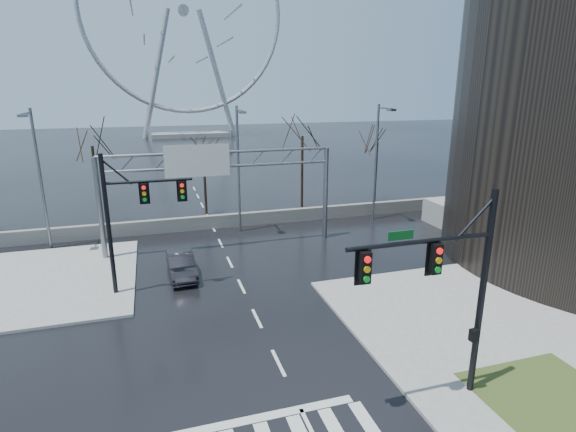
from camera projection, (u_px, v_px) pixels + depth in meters
name	position (u px, v px, depth m)	size (l,w,h in m)	color
ground	(278.00, 363.00, 19.10)	(260.00, 260.00, 0.00)	black
sidewalk_right_ext	(450.00, 308.00, 23.73)	(12.00, 10.00, 0.15)	gray
sidewalk_far	(49.00, 281.00, 27.02)	(10.00, 12.00, 0.15)	gray
grass_strip	(543.00, 393.00, 16.99)	(5.00, 4.00, 0.02)	#37441C
barrier_wall	(213.00, 222.00, 37.34)	(52.00, 0.50, 1.10)	slate
signal_mast_near	(452.00, 280.00, 15.49)	(5.52, 0.41, 8.00)	black
signal_mast_far	(129.00, 211.00, 24.36)	(4.72, 0.41, 8.00)	black
sign_gantry	(214.00, 178.00, 31.33)	(16.36, 0.40, 7.60)	slate
streetlight_left	(38.00, 169.00, 30.81)	(0.50, 2.55, 10.00)	slate
streetlight_mid	(239.00, 160.00, 34.75)	(0.50, 2.55, 10.00)	slate
streetlight_right	(378.00, 154.00, 38.12)	(0.50, 2.55, 10.00)	slate
tree_left	(93.00, 155.00, 36.54)	(3.75, 3.75, 7.50)	black
tree_center	(204.00, 159.00, 40.21)	(3.25, 3.25, 6.50)	black
tree_right	(302.00, 145.00, 41.53)	(3.90, 3.90, 7.80)	black
tree_far_right	(377.00, 149.00, 44.46)	(3.40, 3.40, 6.80)	black
ferris_wheel	(184.00, 19.00, 100.70)	(45.00, 6.00, 50.91)	gray
car	(181.00, 265.00, 27.73)	(1.53, 4.39, 1.45)	black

